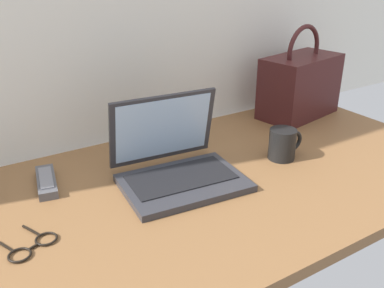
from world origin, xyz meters
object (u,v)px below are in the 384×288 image
object	(u,v)px
laptop	(176,163)
remote_control_near	(46,181)
coffee_mug	(283,143)
handbag	(300,85)
eyeglasses	(32,246)

from	to	relation	value
laptop	remote_control_near	xyz separation A→B (m)	(-0.30, 0.15, -0.03)
coffee_mug	handbag	size ratio (longest dim) A/B	0.35
coffee_mug	eyeglasses	bearing A→B (deg)	-176.77
laptop	handbag	distance (m)	0.66
coffee_mug	eyeglasses	size ratio (longest dim) A/B	0.88
laptop	coffee_mug	xyz separation A→B (m)	(0.33, -0.06, 0.00)
laptop	handbag	bearing A→B (deg)	16.51
laptop	eyeglasses	xyz separation A→B (m)	(-0.40, -0.10, -0.04)
laptop	handbag	world-z (taller)	handbag
remote_control_near	handbag	xyz separation A→B (m)	(0.93, 0.04, 0.10)
eyeglasses	handbag	world-z (taller)	handbag
remote_control_near	handbag	distance (m)	0.94
remote_control_near	eyeglasses	distance (m)	0.26
coffee_mug	eyeglasses	xyz separation A→B (m)	(-0.72, -0.04, -0.04)
remote_control_near	eyeglasses	xyz separation A→B (m)	(-0.09, -0.24, -0.01)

